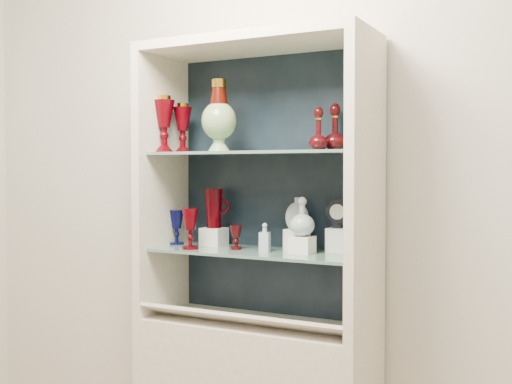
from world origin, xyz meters
The scene contains 30 objects.
wall_back centered at (0.00, 1.75, 1.40)m, with size 3.50×0.02×2.80m, color beige.
cabinet_back_panel centered at (0.00, 1.72, 1.32)m, with size 0.98×0.02×1.15m, color black.
cabinet_side_left centered at (-0.48, 1.53, 1.32)m, with size 0.04×0.40×1.15m, color #BCB3A0.
cabinet_side_right centered at (0.48, 1.53, 1.32)m, with size 0.04×0.40×1.15m, color #BCB3A0.
cabinet_top_cap centered at (0.00, 1.53, 1.92)m, with size 1.00×0.40×0.04m, color #BCB3A0.
shelf_lower centered at (0.00, 1.55, 1.04)m, with size 0.92×0.34×0.01m, color slate.
shelf_upper centered at (0.00, 1.55, 1.46)m, with size 0.92×0.34×0.01m, color slate.
label_ledge centered at (0.00, 1.42, 0.78)m, with size 0.92×0.18×0.01m, color #BCB3A0.
label_card_0 centered at (-0.25, 1.42, 0.80)m, with size 0.10×0.07×0.00m, color white.
label_card_1 centered at (0.30, 1.42, 0.80)m, with size 0.10×0.07×0.00m, color white.
label_card_2 centered at (0.08, 1.42, 0.80)m, with size 0.10×0.07×0.00m, color white.
label_card_3 centered at (-0.20, 1.42, 0.80)m, with size 0.10×0.07×0.00m, color white.
pedestal_lamp_left centered at (-0.44, 1.49, 1.60)m, with size 0.10×0.10×0.25m, color #4F0108, non-canonical shape.
pedestal_lamp_right centered at (-0.40, 1.58, 1.58)m, with size 0.09×0.09×0.23m, color #4F0108, non-canonical shape.
enamel_urn centered at (-0.16, 1.49, 1.62)m, with size 0.15×0.15×0.31m, color #08481E, non-canonical shape.
ruby_decanter_a centered at (0.26, 1.57, 1.57)m, with size 0.08×0.08×0.20m, color #390709, non-canonical shape.
ruby_decanter_b centered at (0.31, 1.65, 1.58)m, with size 0.09×0.09×0.21m, color #390709, non-canonical shape.
lidded_bowl centered at (0.44, 1.50, 1.52)m, with size 0.09×0.09×0.10m, color #390709, non-canonical shape.
cobalt_goblet centered at (-0.44, 1.58, 1.13)m, with size 0.07×0.07×0.16m, color #06083A, non-canonical shape.
ruby_goblet_tall centered at (-0.29, 1.46, 1.14)m, with size 0.07×0.07×0.18m, color #4F0108, non-canonical shape.
ruby_goblet_small centered at (-0.10, 1.54, 1.10)m, with size 0.05×0.05×0.10m, color #390709, non-canonical shape.
riser_ruby_pitcher centered at (-0.26, 1.62, 1.09)m, with size 0.10×0.10×0.08m, color silver.
ruby_pitcher centered at (-0.26, 1.62, 1.22)m, with size 0.13×0.08×0.18m, color #4F0108, non-canonical shape.
clear_square_bottle centered at (0.04, 1.53, 1.11)m, with size 0.04×0.04×0.12m, color #9BA7B6, non-canonical shape.
riser_flat_flask centered at (0.14, 1.64, 1.09)m, with size 0.09×0.09×0.09m, color silver.
flat_flask centered at (0.14, 1.64, 1.21)m, with size 0.10×0.04×0.14m, color #A2AEB6, non-canonical shape.
riser_clear_round_decanter centered at (0.20, 1.55, 1.08)m, with size 0.09×0.09×0.07m, color silver.
clear_round_decanter centered at (0.20, 1.55, 1.20)m, with size 0.10×0.10×0.15m, color #9BA7B6, non-canonical shape.
riser_cameo_medallion centered at (0.32, 1.66, 1.10)m, with size 0.08×0.08×0.10m, color silver.
cameo_medallion centered at (0.32, 1.66, 1.21)m, with size 0.11×0.04×0.13m, color black, non-canonical shape.
Camera 1 is at (1.25, -0.86, 1.39)m, focal length 45.00 mm.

